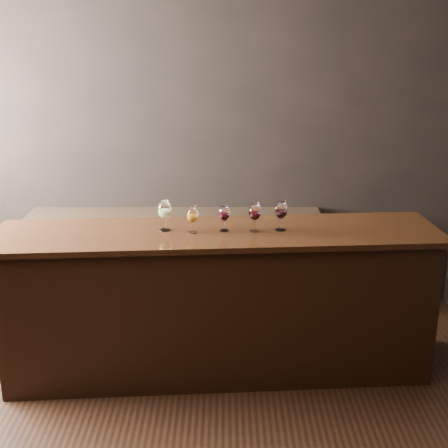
{
  "coord_description": "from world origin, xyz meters",
  "views": [
    {
      "loc": [
        0.45,
        -3.12,
        2.46
      ],
      "look_at": [
        0.44,
        1.0,
        1.14
      ],
      "focal_mm": 50.0,
      "sensor_mm": 36.0,
      "label": 1
    }
  ],
  "objects_px": {
    "glass_white": "(164,210)",
    "glass_amber": "(192,215)",
    "glass_red_b": "(255,213)",
    "glass_red_c": "(281,211)",
    "back_bar_shelf": "(176,262)",
    "bar_counter": "(218,305)",
    "glass_red_a": "(224,214)"
  },
  "relations": [
    {
      "from": "glass_white",
      "to": "glass_amber",
      "type": "xyz_separation_m",
      "value": [
        0.2,
        -0.05,
        -0.02
      ]
    },
    {
      "from": "glass_red_b",
      "to": "glass_red_c",
      "type": "relative_size",
      "value": 0.98
    },
    {
      "from": "glass_red_c",
      "to": "back_bar_shelf",
      "type": "bearing_deg",
      "value": 129.26
    },
    {
      "from": "glass_amber",
      "to": "glass_red_b",
      "type": "distance_m",
      "value": 0.43
    },
    {
      "from": "glass_amber",
      "to": "glass_red_b",
      "type": "bearing_deg",
      "value": 3.47
    },
    {
      "from": "bar_counter",
      "to": "glass_amber",
      "type": "bearing_deg",
      "value": -171.43
    },
    {
      "from": "bar_counter",
      "to": "glass_white",
      "type": "xyz_separation_m",
      "value": [
        -0.37,
        0.01,
        0.71
      ]
    },
    {
      "from": "bar_counter",
      "to": "glass_amber",
      "type": "distance_m",
      "value": 0.72
    },
    {
      "from": "glass_red_b",
      "to": "glass_red_c",
      "type": "distance_m",
      "value": 0.19
    },
    {
      "from": "glass_amber",
      "to": "bar_counter",
      "type": "bearing_deg",
      "value": 12.64
    },
    {
      "from": "glass_red_a",
      "to": "glass_red_b",
      "type": "distance_m",
      "value": 0.21
    },
    {
      "from": "back_bar_shelf",
      "to": "glass_red_b",
      "type": "xyz_separation_m",
      "value": [
        0.64,
        -1.04,
        0.78
      ]
    },
    {
      "from": "glass_red_b",
      "to": "glass_white",
      "type": "bearing_deg",
      "value": 177.48
    },
    {
      "from": "glass_white",
      "to": "glass_red_c",
      "type": "xyz_separation_m",
      "value": [
        0.81,
        0.01,
        -0.01
      ]
    },
    {
      "from": "back_bar_shelf",
      "to": "glass_red_a",
      "type": "bearing_deg",
      "value": -67.2
    },
    {
      "from": "glass_red_a",
      "to": "glass_red_b",
      "type": "bearing_deg",
      "value": -5.3
    },
    {
      "from": "back_bar_shelf",
      "to": "glass_white",
      "type": "relative_size",
      "value": 11.72
    },
    {
      "from": "glass_red_a",
      "to": "glass_red_c",
      "type": "bearing_deg",
      "value": 2.36
    },
    {
      "from": "glass_red_a",
      "to": "glass_red_b",
      "type": "relative_size",
      "value": 0.89
    },
    {
      "from": "glass_white",
      "to": "glass_red_a",
      "type": "relative_size",
      "value": 1.19
    },
    {
      "from": "back_bar_shelf",
      "to": "glass_red_b",
      "type": "distance_m",
      "value": 1.45
    },
    {
      "from": "glass_white",
      "to": "glass_red_b",
      "type": "height_order",
      "value": "glass_white"
    },
    {
      "from": "back_bar_shelf",
      "to": "glass_red_a",
      "type": "height_order",
      "value": "glass_red_a"
    },
    {
      "from": "back_bar_shelf",
      "to": "glass_amber",
      "type": "height_order",
      "value": "glass_amber"
    },
    {
      "from": "glass_amber",
      "to": "glass_red_a",
      "type": "relative_size",
      "value": 1.05
    },
    {
      "from": "glass_red_b",
      "to": "glass_red_c",
      "type": "height_order",
      "value": "glass_red_c"
    },
    {
      "from": "bar_counter",
      "to": "glass_red_b",
      "type": "bearing_deg",
      "value": -7.14
    },
    {
      "from": "glass_white",
      "to": "back_bar_shelf",
      "type": "bearing_deg",
      "value": 90.86
    },
    {
      "from": "glass_white",
      "to": "glass_amber",
      "type": "bearing_deg",
      "value": -15.2
    },
    {
      "from": "back_bar_shelf",
      "to": "glass_white",
      "type": "bearing_deg",
      "value": -89.14
    },
    {
      "from": "back_bar_shelf",
      "to": "glass_red_a",
      "type": "relative_size",
      "value": 13.98
    },
    {
      "from": "glass_red_b",
      "to": "back_bar_shelf",
      "type": "bearing_deg",
      "value": 121.54
    }
  ]
}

